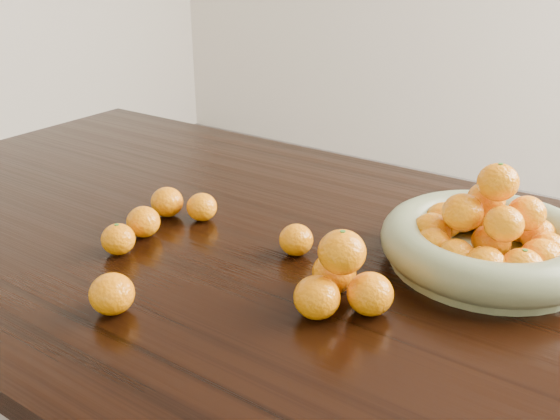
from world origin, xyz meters
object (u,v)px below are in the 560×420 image
Objects in this scene: fruit_bowl at (488,240)px; orange_pyramid at (341,278)px; loose_orange_0 at (118,239)px; dining_table at (295,296)px.

fruit_bowl is 0.28m from orange_pyramid.
orange_pyramid reaches higher than loose_orange_0.
fruit_bowl is at bearing 31.05° from loose_orange_0.
dining_table is 0.32m from loose_orange_0.
orange_pyramid is (-0.13, -0.25, 0.00)m from fruit_bowl.
fruit_bowl is at bearing 26.33° from dining_table.
dining_table is at bearing -153.67° from fruit_bowl.
fruit_bowl is 2.45× the size of orange_pyramid.
dining_table is at bearing 143.87° from orange_pyramid.
orange_pyramid is at bearing 9.90° from loose_orange_0.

